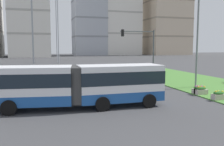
% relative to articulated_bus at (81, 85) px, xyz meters
% --- Properties ---
extents(articulated_bus, '(11.99, 3.56, 3.00)m').
position_rel_articulated_bus_xyz_m(articulated_bus, '(0.00, 0.00, 0.00)').
color(articulated_bus, white).
rests_on(articulated_bus, ground).
extents(car_grey_wagon, '(4.46, 2.14, 1.58)m').
position_rel_articulated_bus_xyz_m(car_grey_wagon, '(-3.21, 14.02, -0.90)').
color(car_grey_wagon, slate).
rests_on(car_grey_wagon, ground).
extents(flower_planter_3, '(1.10, 0.56, 0.74)m').
position_rel_articulated_bus_xyz_m(flower_planter_3, '(11.00, -0.91, -1.23)').
color(flower_planter_3, '#B7AD9E').
rests_on(flower_planter_3, grass_median).
extents(flower_planter_4, '(1.10, 0.56, 0.74)m').
position_rel_articulated_bus_xyz_m(flower_planter_4, '(11.00, 1.71, -1.23)').
color(flower_planter_4, '#B7AD9E').
rests_on(flower_planter_4, grass_median).
extents(flower_planter_5, '(1.10, 0.56, 0.74)m').
position_rel_articulated_bus_xyz_m(flower_planter_5, '(11.00, 1.34, -1.23)').
color(flower_planter_5, '#B7AD9E').
rests_on(flower_planter_5, grass_median).
extents(traffic_light_far_right, '(4.38, 0.28, 6.28)m').
position_rel_articulated_bus_xyz_m(traffic_light_far_right, '(9.19, 10.25, 2.67)').
color(traffic_light_far_right, '#474C51').
rests_on(traffic_light_far_right, ground).
extents(streetlight_median, '(0.70, 0.28, 9.94)m').
position_rel_articulated_bus_xyz_m(streetlight_median, '(12.90, 4.84, 3.76)').
color(streetlight_median, slate).
rests_on(streetlight_median, ground).
extents(apartment_tower_centre, '(14.45, 14.34, 40.60)m').
position_rel_articulated_bus_xyz_m(apartment_tower_centre, '(19.28, 95.47, 18.67)').
color(apartment_tower_centre, '#9EA3AD').
rests_on(apartment_tower_centre, ground).
extents(apartment_tower_eastcentre, '(18.85, 14.61, 48.18)m').
position_rel_articulated_bus_xyz_m(apartment_tower_eastcentre, '(33.78, 95.96, 22.46)').
color(apartment_tower_eastcentre, silver).
rests_on(apartment_tower_eastcentre, ground).
extents(apartment_tower_east, '(19.60, 17.83, 50.37)m').
position_rel_articulated_bus_xyz_m(apartment_tower_east, '(57.31, 92.68, 23.55)').
color(apartment_tower_east, '#C6B299').
rests_on(apartment_tower_east, ground).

